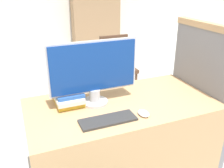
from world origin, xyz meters
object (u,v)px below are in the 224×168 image
object	(u,v)px
monitor	(94,71)
mouse	(144,113)
far_chair	(117,63)
keyboard	(108,120)
book_stack	(68,97)

from	to	relation	value
monitor	mouse	bearing A→B (deg)	-49.82
mouse	far_chair	bearing A→B (deg)	71.67
monitor	keyboard	size ratio (longest dim) A/B	1.74
mouse	far_chair	world-z (taller)	far_chair
keyboard	far_chair	distance (m)	2.14
monitor	mouse	xyz separation A→B (m)	(0.25, -0.30, -0.24)
keyboard	far_chair	xyz separation A→B (m)	(0.90, 1.92, -0.30)
far_chair	monitor	bearing A→B (deg)	-84.23
keyboard	far_chair	bearing A→B (deg)	64.98
monitor	keyboard	world-z (taller)	monitor
far_chair	mouse	bearing A→B (deg)	-74.04
mouse	book_stack	xyz separation A→B (m)	(-0.43, 0.37, 0.03)
keyboard	mouse	bearing A→B (deg)	-4.46
monitor	keyboard	xyz separation A→B (m)	(-0.00, -0.28, -0.25)
mouse	far_chair	xyz separation A→B (m)	(0.64, 1.94, -0.31)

